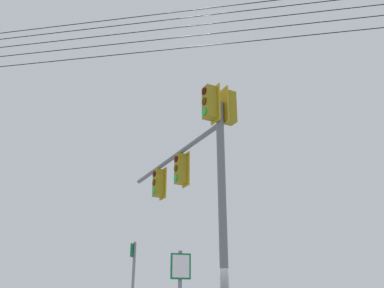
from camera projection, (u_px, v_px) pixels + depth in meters
The scene contains 2 objects.
signal_mast_assembly at pixel (198, 171), 11.26m from camera, with size 0.97×5.99×7.16m.
overhead_wire_span at pixel (166, 30), 12.11m from camera, with size 27.09×20.12×2.08m.
Camera 1 is at (-5.17, -8.90, 1.61)m, focal length 38.50 mm.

